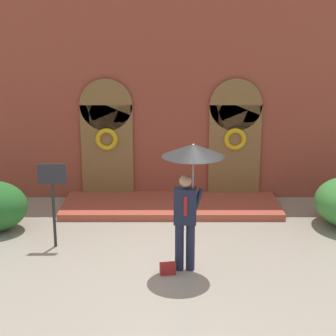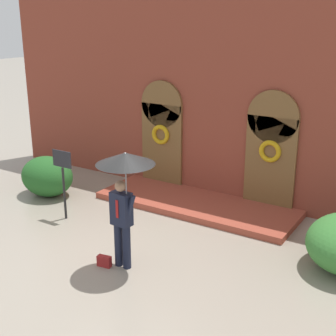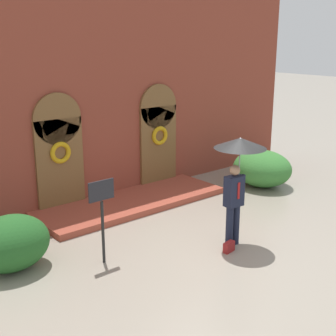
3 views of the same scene
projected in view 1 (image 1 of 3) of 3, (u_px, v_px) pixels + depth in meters
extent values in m
plane|color=gray|center=(174.00, 261.00, 10.63)|extent=(80.00, 80.00, 0.00)
cube|color=brown|center=(173.00, 87.00, 13.97)|extent=(14.00, 0.50, 5.60)
cube|color=brown|center=(109.00, 152.00, 14.11)|extent=(1.30, 0.08, 2.40)
cylinder|color=brown|center=(108.00, 105.00, 13.80)|extent=(1.30, 0.08, 1.30)
cube|color=brown|center=(237.00, 152.00, 14.10)|extent=(1.30, 0.08, 2.40)
cylinder|color=brown|center=(238.00, 105.00, 13.79)|extent=(1.30, 0.08, 1.30)
torus|color=#C69314|center=(109.00, 139.00, 13.95)|extent=(0.56, 0.12, 0.56)
torus|color=#C69314|center=(237.00, 139.00, 13.94)|extent=(0.56, 0.12, 0.56)
cube|color=#98402E|center=(173.00, 206.00, 13.56)|extent=(5.20, 1.80, 0.16)
cylinder|color=#191E33|center=(181.00, 247.00, 10.18)|extent=(0.16, 0.16, 0.90)
cylinder|color=#191E33|center=(192.00, 247.00, 10.18)|extent=(0.16, 0.16, 0.90)
cube|color=#191E33|center=(187.00, 206.00, 9.98)|extent=(0.42, 0.27, 0.66)
cube|color=#A51919|center=(187.00, 206.00, 9.84)|extent=(0.06, 0.01, 0.36)
sphere|color=#A87A5B|center=(187.00, 181.00, 9.86)|extent=(0.22, 0.22, 0.22)
cylinder|color=#191E33|center=(200.00, 201.00, 9.95)|extent=(0.22, 0.09, 0.46)
cylinder|color=gray|center=(195.00, 183.00, 9.87)|extent=(0.02, 0.02, 0.98)
cone|color=black|center=(195.00, 150.00, 9.71)|extent=(1.10, 1.10, 0.22)
cone|color=white|center=(195.00, 149.00, 9.71)|extent=(0.61, 0.61, 0.20)
cube|color=maroon|center=(170.00, 269.00, 10.07)|extent=(0.30, 0.16, 0.22)
cylinder|color=black|center=(56.00, 216.00, 11.19)|extent=(0.06, 0.06, 1.30)
cube|color=#232328|center=(54.00, 174.00, 10.96)|extent=(0.56, 0.03, 0.40)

